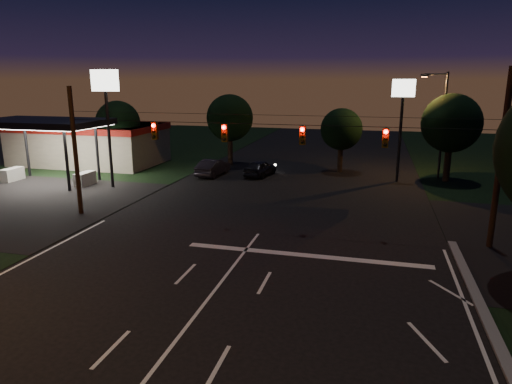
% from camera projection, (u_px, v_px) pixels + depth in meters
% --- Properties ---
extents(stop_bar, '(12.00, 0.50, 0.01)m').
position_uv_depth(stop_bar, '(305.00, 255.00, 22.33)').
color(stop_bar, silver).
rests_on(stop_bar, ground).
extents(utility_pole_right, '(0.30, 0.30, 9.00)m').
position_uv_depth(utility_pole_right, '(489.00, 247.00, 23.43)').
color(utility_pole_right, black).
rests_on(utility_pole_right, ground).
extents(utility_pole_left, '(0.28, 0.28, 8.00)m').
position_uv_depth(utility_pole_left, '(81.00, 214.00, 29.27)').
color(utility_pole_left, black).
rests_on(utility_pole_left, ground).
extents(signal_span, '(24.00, 0.40, 1.56)m').
position_uv_depth(signal_span, '(263.00, 133.00, 24.99)').
color(signal_span, black).
rests_on(signal_span, ground).
extents(gas_station, '(14.20, 16.10, 5.25)m').
position_uv_depth(gas_station, '(87.00, 141.00, 45.56)').
color(gas_station, gray).
rests_on(gas_station, ground).
extents(pole_sign_left_near, '(2.20, 0.30, 9.10)m').
position_uv_depth(pole_sign_left_near, '(106.00, 98.00, 34.66)').
color(pole_sign_left_near, black).
rests_on(pole_sign_left_near, ground).
extents(pole_sign_right, '(1.80, 0.30, 8.40)m').
position_uv_depth(pole_sign_right, '(402.00, 106.00, 37.00)').
color(pole_sign_right, black).
rests_on(pole_sign_right, ground).
extents(street_light_right_far, '(2.20, 0.35, 9.00)m').
position_uv_depth(street_light_right_far, '(440.00, 118.00, 38.33)').
color(street_light_right_far, black).
rests_on(street_light_right_far, ground).
extents(tree_far_a, '(4.20, 4.20, 6.42)m').
position_uv_depth(tree_far_a, '(119.00, 123.00, 43.91)').
color(tree_far_a, black).
rests_on(tree_far_a, ground).
extents(tree_far_b, '(4.60, 4.60, 6.98)m').
position_uv_depth(tree_far_b, '(230.00, 118.00, 45.16)').
color(tree_far_b, black).
rests_on(tree_far_b, ground).
extents(tree_far_c, '(3.80, 3.80, 5.86)m').
position_uv_depth(tree_far_c, '(342.00, 130.00, 41.69)').
color(tree_far_c, black).
rests_on(tree_far_c, ground).
extents(tree_far_d, '(4.80, 4.80, 7.30)m').
position_uv_depth(tree_far_d, '(451.00, 124.00, 37.42)').
color(tree_far_d, black).
rests_on(tree_far_d, ground).
extents(car_oncoming_a, '(2.44, 4.41, 1.42)m').
position_uv_depth(car_oncoming_a, '(260.00, 168.00, 40.52)').
color(car_oncoming_a, black).
rests_on(car_oncoming_a, ground).
extents(car_oncoming_b, '(1.95, 4.60, 1.48)m').
position_uv_depth(car_oncoming_b, '(213.00, 167.00, 40.70)').
color(car_oncoming_b, black).
rests_on(car_oncoming_b, ground).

